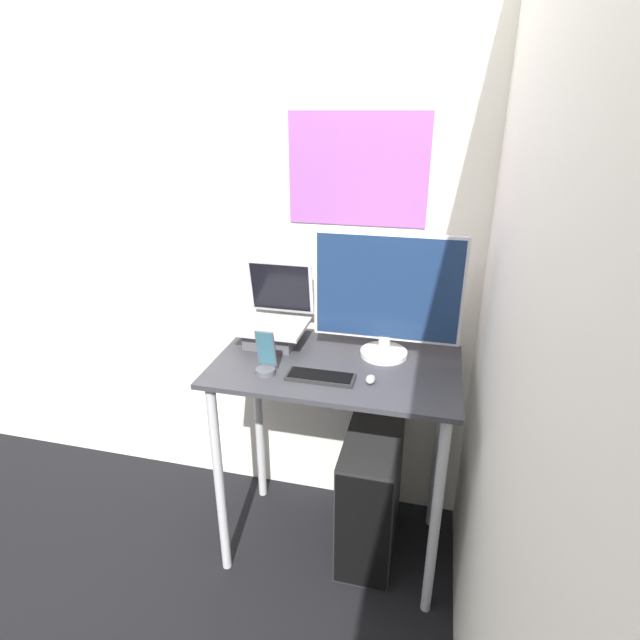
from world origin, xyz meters
The scene contains 10 objects.
ground_plane centered at (0.00, 0.00, 0.00)m, with size 12.00×12.00×0.00m, color black.
wall_back centered at (0.00, 0.65, 1.30)m, with size 6.00×0.06×2.60m.
wall_side_right centered at (0.56, 0.00, 1.30)m, with size 0.05×6.00×2.60m.
desk centered at (0.00, 0.28, 0.77)m, with size 0.96×0.56×0.94m.
laptop centered at (-0.30, 0.42, 1.02)m, with size 0.29×0.28×0.33m.
monitor centered at (0.17, 0.40, 1.19)m, with size 0.57×0.19×0.50m.
keyboard centered at (-0.03, 0.15, 0.95)m, with size 0.25×0.09×0.02m.
mouse centered at (0.15, 0.17, 0.95)m, with size 0.03×0.06×0.03m.
cell_phone centered at (-0.24, 0.15, 0.99)m, with size 0.07×0.07×0.18m.
computer_tower centered at (0.16, 0.31, 0.29)m, with size 0.23×0.48×0.59m.
Camera 1 is at (0.35, -1.41, 1.85)m, focal length 28.00 mm.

